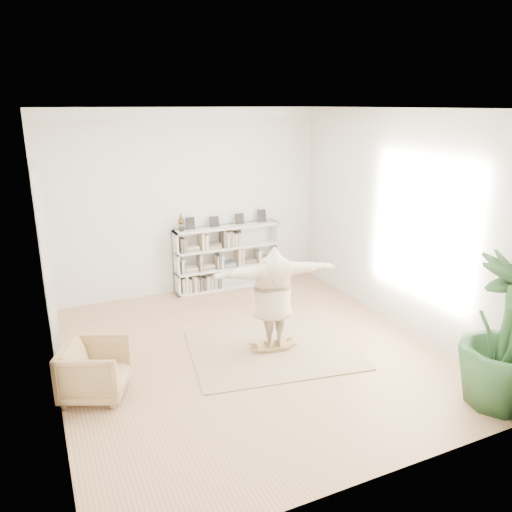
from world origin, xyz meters
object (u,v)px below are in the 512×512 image
Objects in this scene: rocker_board at (272,346)px; person at (273,295)px; houseplant at (506,334)px; bookshelf at (227,258)px; armchair at (95,370)px.

rocker_board is 0.84m from person.
person is 3.15m from houseplant.
person is at bearing -97.68° from bookshelf.
person reaches higher than bookshelf.
houseplant is at bearing -73.83° from bookshelf.
rocker_board is 0.27× the size of person.
rocker_board is 0.27× the size of houseplant.
bookshelf is 4.33m from armchair.
armchair is at bearing 153.38° from houseplant.
bookshelf is 2.75× the size of armchair.
bookshelf is 1.14× the size of person.
rocker_board is at bearing 128.10° from houseplant.
armchair is 5.18m from houseplant.
person is at bearing 128.10° from houseplant.
person reaches higher than rocker_board.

